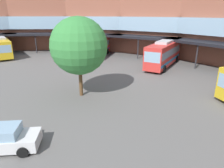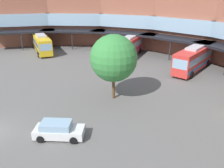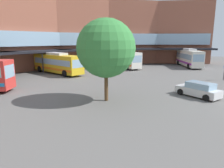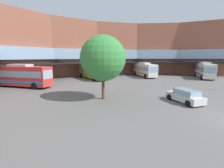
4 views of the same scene
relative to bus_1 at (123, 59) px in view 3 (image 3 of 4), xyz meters
name	(u,v)px [view 3 (image 3 of 4)]	position (x,y,z in m)	size (l,w,h in m)	color
station_building	(10,27)	(-22.72, 6.37, 5.33)	(85.55, 41.16, 14.99)	#93543F
bus_1	(123,59)	(0.00, 0.00, 0.00)	(8.60, 9.65, 3.76)	silver
bus_4	(57,63)	(-11.65, 8.14, -0.06)	(6.50, 11.80, 3.63)	gold
bus_5	(189,58)	(6.78, -13.06, 0.10)	(11.14, 6.01, 3.96)	silver
parked_car	(198,90)	(-18.98, -14.72, -1.16)	(3.87, 4.68, 1.53)	silver
plaza_tree	(106,48)	(-23.79, -6.40, 3.11)	(5.48, 5.48, 7.76)	brown
stop_sign_post	(224,71)	(-8.02, -18.28, -0.46)	(0.54, 0.33, 2.34)	#2D2D33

